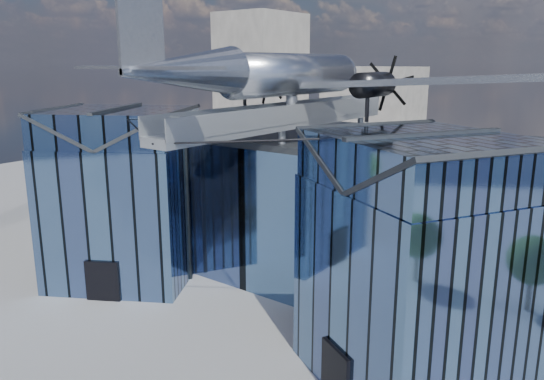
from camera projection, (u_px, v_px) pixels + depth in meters
The scene contains 4 objects.
ground_plane at pixel (252, 311), 32.17m from camera, with size 120.00×120.00×0.00m, color gray.
museum at pixel (307, 203), 35.36m from camera, with size 32.88×24.50×17.60m.
bg_towers at pixel (509, 100), 68.01m from camera, with size 77.00×24.50×26.00m.
tree_side_w at pixel (125, 182), 50.96m from camera, with size 4.30×4.30×5.09m.
Camera 1 is at (18.83, -22.77, 14.75)m, focal length 35.00 mm.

